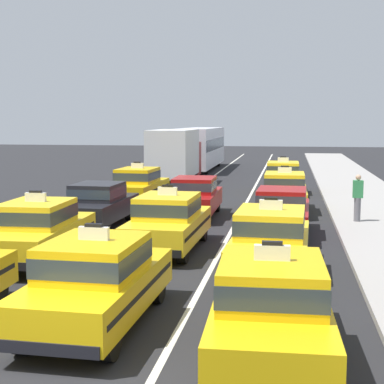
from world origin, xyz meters
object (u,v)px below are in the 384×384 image
(taxi_left_fourth, at_px, (138,185))
(box_truck_left_fifth, at_px, (176,155))
(sedan_left_third, at_px, (98,203))
(taxi_left_second, at_px, (38,230))
(pedestrian_near_crosswalk, at_px, (358,198))
(taxi_center_nearest, at_px, (97,280))
(taxi_right_fourth, at_px, (284,191))
(taxi_right_second, at_px, (271,240))
(taxi_center_second, at_px, (168,221))
(taxi_right_nearest, at_px, (271,307))
(sedan_right_third, at_px, (282,210))
(taxi_right_fifth, at_px, (283,177))
(bus_left_sixth, at_px, (200,146))
(sedan_center_third, at_px, (195,196))

(taxi_left_fourth, relative_size, box_truck_left_fifth, 0.66)
(sedan_left_third, bearing_deg, taxi_left_second, -89.08)
(sedan_left_third, relative_size, box_truck_left_fifth, 0.62)
(sedan_left_third, distance_m, pedestrian_near_crosswalk, 9.43)
(sedan_left_third, bearing_deg, taxi_center_nearest, -71.65)
(taxi_right_fourth, relative_size, pedestrian_near_crosswalk, 2.66)
(box_truck_left_fifth, height_order, taxi_right_second, box_truck_left_fifth)
(taxi_center_second, bearing_deg, taxi_center_nearest, -90.03)
(taxi_left_second, height_order, taxi_right_nearest, same)
(taxi_right_second, height_order, sedan_right_third, taxi_right_second)
(sedan_left_third, bearing_deg, taxi_right_fifth, 59.35)
(taxi_center_second, bearing_deg, taxi_right_nearest, -66.71)
(bus_left_sixth, height_order, taxi_right_nearest, bus_left_sixth)
(taxi_right_fourth, bearing_deg, pedestrian_near_crosswalk, -44.65)
(sedan_right_third, bearing_deg, box_truck_left_fifth, 113.58)
(taxi_right_fourth, bearing_deg, taxi_right_nearest, -90.20)
(bus_left_sixth, xyz_separation_m, sedan_center_third, (3.19, -22.20, -0.97))
(taxi_right_fifth, bearing_deg, taxi_right_fourth, -88.72)
(box_truck_left_fifth, height_order, taxi_center_second, box_truck_left_fifth)
(taxi_center_second, bearing_deg, taxi_left_fourth, 109.92)
(box_truck_left_fifth, bearing_deg, bus_left_sixth, 90.76)
(taxi_left_second, distance_m, bus_left_sixth, 30.25)
(box_truck_left_fifth, distance_m, pedestrian_near_crosswalk, 15.59)
(taxi_right_nearest, height_order, pedestrian_near_crosswalk, taxi_right_nearest)
(taxi_center_second, relative_size, taxi_right_fourth, 1.01)
(taxi_left_fourth, distance_m, sedan_right_third, 9.12)
(taxi_left_second, distance_m, taxi_center_second, 3.73)
(sedan_left_third, height_order, taxi_left_fourth, taxi_left_fourth)
(sedan_right_third, distance_m, taxi_right_fourth, 5.02)
(taxi_right_nearest, bearing_deg, box_truck_left_fifth, 104.41)
(taxi_left_fourth, height_order, pedestrian_near_crosswalk, taxi_left_fourth)
(bus_left_sixth, bearing_deg, taxi_center_nearest, -84.43)
(taxi_left_second, distance_m, box_truck_left_fifth, 19.70)
(taxi_right_nearest, distance_m, sedan_right_third, 10.38)
(sedan_left_third, bearing_deg, taxi_right_nearest, -59.20)
(taxi_right_fifth, bearing_deg, taxi_left_second, -111.41)
(taxi_center_nearest, relative_size, pedestrian_near_crosswalk, 2.69)
(taxi_center_second, relative_size, pedestrian_near_crosswalk, 2.68)
(taxi_left_second, bearing_deg, sedan_right_third, 36.35)
(bus_left_sixth, distance_m, taxi_center_second, 28.55)
(taxi_center_nearest, height_order, sedan_center_third, taxi_center_nearest)
(taxi_right_fifth, bearing_deg, sedan_left_third, -120.65)
(sedan_center_third, height_order, taxi_right_fourth, taxi_right_fourth)
(taxi_right_fourth, bearing_deg, bus_left_sixth, 108.11)
(box_truck_left_fifth, xyz_separation_m, taxi_center_second, (3.26, -17.78, -0.90))
(taxi_left_fourth, height_order, taxi_center_second, same)
(sedan_left_third, height_order, taxi_center_nearest, taxi_center_nearest)
(taxi_left_fourth, height_order, taxi_right_fifth, same)
(bus_left_sixth, relative_size, taxi_center_nearest, 2.43)
(taxi_right_second, bearing_deg, taxi_center_nearest, -126.08)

